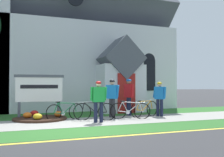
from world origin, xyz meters
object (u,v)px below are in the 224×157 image
object	(u,v)px
bicycle_black	(65,111)
roadside_conifer	(149,54)
cyclist_in_yellow_jersey	(99,98)
bicycle_green	(130,110)
cyclist_in_orange_jersey	(112,95)
bicycle_red	(144,109)
cyclist_in_white_jersey	(129,94)
bicycle_white	(95,111)
cyclist_in_green_jersey	(160,96)
church_sign	(39,90)

from	to	relation	value
bicycle_black	roadside_conifer	world-z (taller)	roadside_conifer
bicycle_black	cyclist_in_yellow_jersey	distance (m)	1.76
bicycle_green	cyclist_in_orange_jersey	distance (m)	1.12
bicycle_red	roadside_conifer	size ratio (longest dim) A/B	0.28
bicycle_black	cyclist_in_white_jersey	bearing A→B (deg)	8.96
bicycle_red	cyclist_in_white_jersey	size ratio (longest dim) A/B	0.95
bicycle_white	cyclist_in_orange_jersey	xyz separation A→B (m)	(1.04, 0.69, 0.64)
bicycle_white	cyclist_in_yellow_jersey	size ratio (longest dim) A/B	1.01
cyclist_in_yellow_jersey	roadside_conifer	xyz separation A→B (m)	(6.60, 7.91, 2.95)
bicycle_red	cyclist_in_green_jersey	bearing A→B (deg)	-8.39
bicycle_green	church_sign	bearing A→B (deg)	158.23
church_sign	bicycle_white	size ratio (longest dim) A/B	1.28
church_sign	bicycle_black	distance (m)	1.58
bicycle_black	cyclist_in_white_jersey	size ratio (longest dim) A/B	0.94
roadside_conifer	bicycle_green	bearing A→B (deg)	-124.25
church_sign	bicycle_red	distance (m)	4.86
bicycle_white	cyclist_in_yellow_jersey	world-z (taller)	cyclist_in_yellow_jersey
church_sign	bicycle_red	xyz separation A→B (m)	(4.68, -0.99, -0.90)
bicycle_white	roadside_conifer	bearing A→B (deg)	47.89
cyclist_in_yellow_jersey	cyclist_in_orange_jersey	bearing A→B (deg)	50.96
cyclist_in_white_jersey	cyclist_in_yellow_jersey	xyz separation A→B (m)	(-2.10, -1.75, -0.11)
cyclist_in_orange_jersey	roadside_conifer	bearing A→B (deg)	49.96
bicycle_red	cyclist_in_orange_jersey	world-z (taller)	cyclist_in_orange_jersey
cyclist_in_yellow_jersey	cyclist_in_green_jersey	distance (m)	3.50
church_sign	roadside_conifer	size ratio (longest dim) A/B	0.36
bicycle_green	cyclist_in_orange_jersey	xyz separation A→B (m)	(-0.56, 0.72, 0.65)
bicycle_black	bicycle_green	bearing A→B (deg)	-13.36
bicycle_black	cyclist_in_green_jersey	xyz separation A→B (m)	(4.45, -0.27, 0.59)
cyclist_in_orange_jersey	church_sign	bearing A→B (deg)	166.48
bicycle_red	cyclist_in_yellow_jersey	xyz separation A→B (m)	(-2.61, -1.10, 0.58)
bicycle_green	bicycle_black	bearing A→B (deg)	166.64
church_sign	bicycle_red	size ratio (longest dim) A/B	1.26
bicycle_black	cyclist_in_green_jersey	world-z (taller)	cyclist_in_green_jersey
bicycle_green	cyclist_in_orange_jersey	size ratio (longest dim) A/B	0.95
cyclist_in_green_jersey	cyclist_in_orange_jersey	distance (m)	2.31
bicycle_white	church_sign	bearing A→B (deg)	145.55
bicycle_red	cyclist_in_white_jersey	bearing A→B (deg)	127.36
cyclist_in_white_jersey	roadside_conifer	bearing A→B (deg)	53.81
bicycle_white	cyclist_in_white_jersey	bearing A→B (deg)	28.35
bicycle_green	cyclist_in_white_jersey	distance (m)	1.42
bicycle_green	bicycle_red	xyz separation A→B (m)	(0.97, 0.49, 0.00)
bicycle_red	cyclist_in_orange_jersey	bearing A→B (deg)	171.41
bicycle_red	cyclist_in_orange_jersey	size ratio (longest dim) A/B	0.97
cyclist_in_green_jersey	bicycle_white	bearing A→B (deg)	-174.06
bicycle_white	cyclist_in_yellow_jersey	distance (m)	0.86
cyclist_in_green_jersey	cyclist_in_yellow_jersey	bearing A→B (deg)	-163.67
church_sign	cyclist_in_white_jersey	world-z (taller)	church_sign
cyclist_in_white_jersey	cyclist_in_green_jersey	distance (m)	1.48
cyclist_in_orange_jersey	roadside_conifer	size ratio (longest dim) A/B	0.29
bicycle_green	roadside_conifer	distance (m)	9.51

